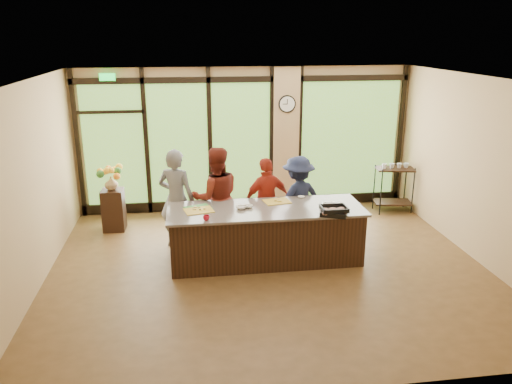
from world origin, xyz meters
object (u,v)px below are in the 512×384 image
object	(u,v)px
cook_left	(176,199)
bar_cart	(394,183)
island_base	(266,235)
roasting_pan	(334,213)
cook_right	(298,199)
flower_stand	(114,210)

from	to	relation	value
cook_left	bar_cart	distance (m)	4.69
island_base	cook_left	size ratio (longest dim) A/B	1.74
island_base	roasting_pan	world-z (taller)	roasting_pan
island_base	cook_right	bearing A→B (deg)	47.80
island_base	flower_stand	world-z (taller)	island_base
roasting_pan	flower_stand	size ratio (longest dim) A/B	0.50
bar_cart	flower_stand	bearing A→B (deg)	-167.87
cook_right	flower_stand	bearing A→B (deg)	-38.21
cook_left	bar_cart	size ratio (longest dim) A/B	1.69
island_base	bar_cart	world-z (taller)	bar_cart
cook_right	island_base	bearing A→B (deg)	25.41
roasting_pan	cook_left	bearing A→B (deg)	177.04
cook_right	flower_stand	xyz separation A→B (m)	(-3.40, 0.96, -0.38)
cook_right	bar_cart	world-z (taller)	cook_right
island_base	bar_cart	bearing A→B (deg)	33.25
flower_stand	cook_left	bearing A→B (deg)	-36.24
flower_stand	bar_cart	world-z (taller)	bar_cart
cook_left	cook_right	size ratio (longest dim) A/B	1.13
bar_cart	island_base	bearing A→B (deg)	-137.17
island_base	cook_left	xyz separation A→B (m)	(-1.45, 0.78, 0.45)
cook_left	flower_stand	size ratio (longest dim) A/B	2.20
cook_left	cook_right	xyz separation A→B (m)	(2.17, 0.01, -0.10)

